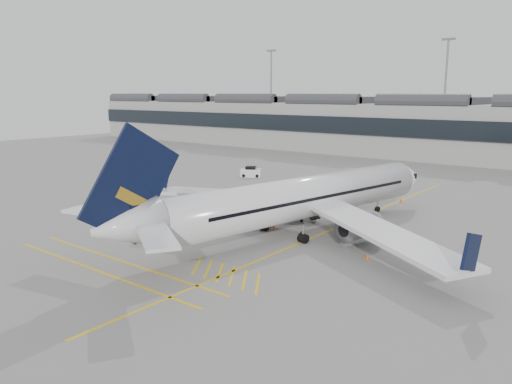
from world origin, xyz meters
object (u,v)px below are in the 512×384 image
Objects in this scene: airliner_main at (298,199)px; ramp_agent_a at (272,221)px; belt_loader at (298,213)px; pushback_tug at (171,226)px; ramp_agent_b at (267,214)px; baggage_cart_a at (257,210)px.

airliner_main reaches higher than ramp_agent_a.
belt_loader reaches higher than pushback_tug.
airliner_main is at bearing -39.90° from belt_loader.
pushback_tug is at bearing 46.70° from ramp_agent_b.
belt_loader is 5.72m from ramp_agent_a.
baggage_cart_a is (-2.95, -3.27, 0.45)m from belt_loader.
airliner_main reaches higher than baggage_cart_a.
ramp_agent_a is (-2.39, -0.75, -2.37)m from airliner_main.
airliner_main is 13.00× the size of pushback_tug.
ramp_agent_a is 0.57× the size of pushback_tug.
airliner_main is at bearing 60.20° from pushback_tug.
ramp_agent_b is at bearing -91.68° from belt_loader.
baggage_cart_a is 1.22× the size of ramp_agent_a.
belt_loader is at bearing 84.81° from pushback_tug.
ramp_agent_b is (1.64, -0.56, -0.04)m from baggage_cart_a.
baggage_cart_a is at bearing 91.67° from pushback_tug.
belt_loader is at bearing -122.24° from ramp_agent_b.
airliner_main is 5.14m from ramp_agent_b.
ramp_agent_a is at bearing 125.53° from ramp_agent_b.
airliner_main reaches higher than belt_loader.
ramp_agent_a is 0.90× the size of ramp_agent_b.
baggage_cart_a is at bearing -114.89° from belt_loader.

